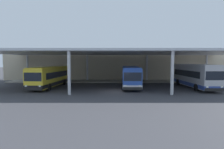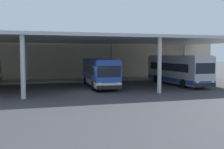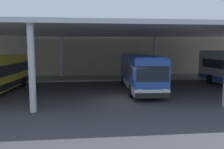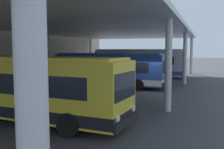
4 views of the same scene
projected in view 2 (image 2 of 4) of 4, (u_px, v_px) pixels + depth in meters
ground_plane at (90, 92)px, 26.54m from camera, size 200.00×200.00×0.00m
platform_kerb at (73, 80)px, 37.79m from camera, size 42.00×4.50×0.18m
station_building_facade at (70, 57)px, 40.67m from camera, size 48.00×1.60×6.52m
canopy_shelter at (81, 40)px, 31.43m from camera, size 40.00×17.00×5.55m
bus_second_bay at (99, 72)px, 30.79m from camera, size 3.11×10.65×3.17m
bus_middle_bay at (177, 70)px, 32.94m from camera, size 2.82×11.36×3.57m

